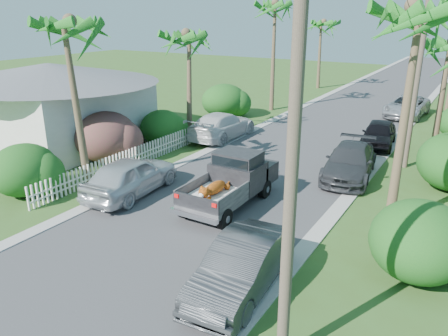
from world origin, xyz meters
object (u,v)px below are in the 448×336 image
Objects in this scene: utility_pole_b at (418,74)px; palm_l_a at (67,22)px; parked_car_lf at (222,126)px; palm_l_c at (275,4)px; palm_l_b at (188,34)px; palm_l_d at (322,22)px; palm_r_a at (420,8)px; parked_car_rm at (350,162)px; pickup_truck at (234,179)px; parked_car_rn at (242,267)px; parked_car_ln at (131,176)px; utility_pole_a at (292,164)px; parked_car_rf at (379,134)px; parked_car_rd at (407,107)px; house_left at (53,107)px.

palm_l_a is at bearing -139.72° from utility_pole_b.
palm_l_c is (-1.00, 9.19, 7.12)m from parked_car_lf.
parked_car_lf is 5.71m from palm_l_b.
palm_l_d is 24.31m from utility_pole_b.
palm_l_d is 0.89× the size of palm_r_a.
parked_car_rm is at bearing -51.01° from palm_l_c.
parked_car_rn is (3.18, -5.13, -0.27)m from pickup_truck.
parked_car_lf is (-1.30, 9.50, -0.03)m from parked_car_ln.
parked_car_ln is 0.88× the size of parked_car_lf.
parked_car_ln is 11.36m from utility_pole_a.
palm_r_a reaches higher than parked_car_lf.
parked_car_rn is at bearing -18.34° from palm_l_a.
parked_car_lf is at bearing 119.01° from parked_car_rn.
parked_car_rf is at bearing 96.35° from utility_pole_a.
parked_car_lf is at bearing -178.99° from utility_pole_b.
parked_car_lf is 14.77m from palm_r_a.
parked_car_rn is 0.84× the size of parked_car_rd.
parked_car_rd is 22.84m from parked_car_ln.
palm_l_d is at bearing 119.95° from utility_pole_b.
parked_car_rm is 0.55× the size of palm_l_c.
parked_car_rn is 25.21m from parked_car_rd.
utility_pole_b reaches higher than palm_l_a.
palm_l_b is at bearing -175.39° from utility_pole_b.
palm_l_d is at bearing 89.22° from palm_l_b.
palm_l_b is 0.82× the size of house_left.
parked_car_rn is 15.64m from parked_car_lf.
palm_l_d is (-1.50, 21.19, 5.65)m from parked_car_lf.
utility_pole_a is at bearing -81.96° from parked_car_rd.
palm_r_a is at bearing 13.50° from palm_l_a.
house_left is at bearing 154.18° from utility_pole_a.
parked_car_rf is 18.50m from utility_pole_a.
parked_car_ln is at bearing -133.84° from utility_pole_b.
palm_l_c reaches higher than house_left.
pickup_truck is 6.04m from parked_car_rn.
parked_car_rf is 0.48× the size of utility_pole_a.
palm_l_c reaches higher than parked_car_lf.
parked_car_rf is 8.98m from parked_car_rd.
palm_l_a reaches higher than palm_l_b.
parked_car_rf is at bearing 85.65° from parked_car_rn.
utility_pole_a reaches higher than parked_car_rn.
palm_l_b is 0.85× the size of palm_r_a.
palm_l_b is (-3.10, 8.69, 5.33)m from parked_car_ln.
house_left reaches higher than pickup_truck.
palm_l_c is at bearing 141.62° from parked_car_rf.
house_left is 1.00× the size of utility_pole_a.
palm_l_b is 12.54m from utility_pole_b.
palm_l_b is at bearing -94.57° from palm_l_c.
utility_pole_a is (2.00, -12.14, 3.86)m from parked_car_rm.
palm_l_a is 15.64m from utility_pole_b.
parked_car_rf is 14.62m from parked_car_ln.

